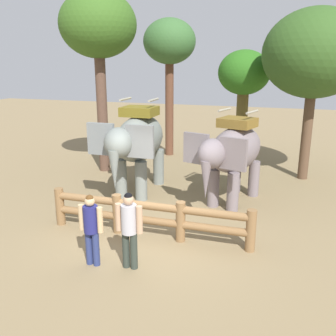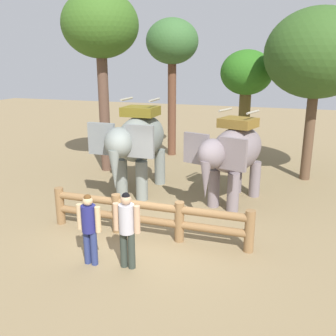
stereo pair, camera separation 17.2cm
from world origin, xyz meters
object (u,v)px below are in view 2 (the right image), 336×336
Objects in this scene: tree_back_center at (172,45)px; tree_deep_back at (100,28)px; log_fence at (147,215)px; tree_far_right at (246,77)px; tourist_woman_in_black at (89,224)px; elephant_center at (233,153)px; elephant_near_left at (138,141)px; tourist_man_in_blue at (127,225)px; tree_far_left at (317,54)px.

tree_back_center is 3.87m from tree_deep_back.
tree_far_right is (1.26, 8.10, 3.15)m from log_fence.
tree_deep_back reaches higher than tourist_woman_in_black.
tourist_woman_in_black is (-2.33, -4.76, -0.71)m from elephant_center.
elephant_near_left is 6.09m from tree_far_right.
tree_back_center is (-1.54, 10.29, 4.13)m from tourist_woman_in_black.
log_fence is at bearing 96.28° from tourist_man_in_blue.
tree_deep_back reaches higher than tree_far_left.
tourist_man_in_blue is at bearing -69.62° from elephant_near_left.
tourist_woman_in_black is 11.19m from tree_back_center.
tree_back_center is at bearing 161.37° from tree_far_left.
tourist_man_in_blue is (-1.49, -4.62, -0.65)m from elephant_center.
log_fence is 8.61m from tree_far_left.
elephant_center is at bearing -85.52° from tree_far_right.
log_fence is 3.63m from elephant_near_left.
tourist_man_in_blue is at bearing -96.46° from tree_far_right.
tourist_man_in_blue reaches higher than tourist_woman_in_black.
elephant_near_left is 2.25× the size of tourist_woman_in_black.
elephant_center is at bearing 0.28° from elephant_near_left.
elephant_near_left is 6.48m from tree_back_center.
log_fence is 1.46× the size of elephant_near_left.
log_fence is at bearing -120.82° from tree_far_left.
log_fence is at bearing -98.86° from tree_far_right.
tree_far_left is (4.58, 8.23, 3.67)m from tourist_woman_in_black.
tree_back_center is at bearing 171.70° from tree_far_right.
tree_far_left is 0.99× the size of tree_back_center.
tourist_woman_in_black is (0.87, -4.74, -0.85)m from elephant_near_left.
elephant_near_left is 4.98m from tree_deep_back.
log_fence is 1.85m from tourist_woman_in_black.
tree_far_right is 6.24m from tree_deep_back.
tourist_man_in_blue is (0.84, 0.14, 0.05)m from tourist_woman_in_black.
log_fence is 9.95m from tree_back_center.
tree_back_center is (-0.67, 5.55, 3.28)m from elephant_near_left.
elephant_near_left reaches higher than tourist_man_in_blue.
elephant_center is 4.90m from tourist_man_in_blue.
tree_back_center is at bearing 124.93° from elephant_center.
tree_far_left is at bearing -18.63° from tree_back_center.
tree_far_left is at bearing 32.64° from elephant_near_left.
elephant_center is at bearing 61.68° from log_fence.
elephant_near_left is at bearing -179.72° from elephant_center.
tree_back_center is 1.29× the size of tree_far_right.
elephant_near_left reaches higher than tourist_woman_in_black.
tree_far_left is at bearing 59.18° from log_fence.
tree_far_right reaches higher than log_fence.
tree_back_center is (-3.86, 5.53, 3.42)m from elephant_center.
tourist_man_in_blue reaches higher than log_fence.
elephant_near_left is 7.05m from tree_far_left.
log_fence is 0.78× the size of tree_deep_back.
tree_far_right reaches higher than tourist_man_in_blue.
tree_back_center is at bearing 96.86° from elephant_near_left.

